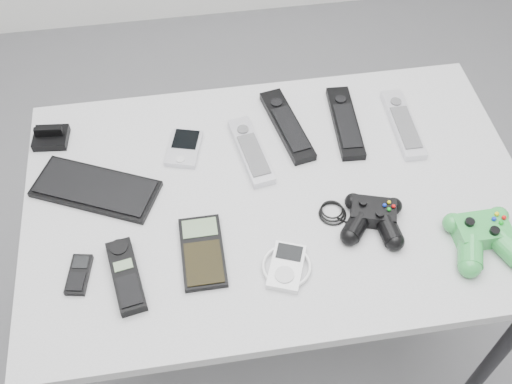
{
  "coord_description": "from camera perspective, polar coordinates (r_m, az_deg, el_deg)",
  "views": [
    {
      "loc": [
        -0.19,
        -0.73,
        1.79
      ],
      "look_at": [
        -0.07,
        0.05,
        0.76
      ],
      "focal_mm": 42.0,
      "sensor_mm": 36.0,
      "label": 1
    }
  ],
  "objects": [
    {
      "name": "pda",
      "position": [
        1.41,
        -6.87,
        4.21
      ],
      "size": [
        0.1,
        0.13,
        0.02
      ],
      "primitive_type": "cube",
      "rotation": [
        0.0,
        0.0,
        -0.28
      ],
      "color": "silver",
      "rests_on": "desk"
    },
    {
      "name": "desk",
      "position": [
        1.38,
        1.98,
        -1.76
      ],
      "size": [
        1.11,
        0.71,
        0.74
      ],
      "color": "#9D9D9F",
      "rests_on": "floor"
    },
    {
      "name": "floor",
      "position": [
        1.95,
        2.34,
        -14.68
      ],
      "size": [
        3.5,
        3.5,
        0.0
      ],
      "primitive_type": "plane",
      "color": "slate",
      "rests_on": "ground"
    },
    {
      "name": "controller_green",
      "position": [
        1.31,
        20.92,
        -3.92
      ],
      "size": [
        0.15,
        0.17,
        0.05
      ],
      "primitive_type": null,
      "rotation": [
        0.0,
        0.0,
        0.01
      ],
      "color": "#268B3E",
      "rests_on": "desk"
    },
    {
      "name": "remote_black_b",
      "position": [
        1.47,
        8.5,
        6.63
      ],
      "size": [
        0.07,
        0.23,
        0.02
      ],
      "primitive_type": "cube",
      "rotation": [
        0.0,
        0.0,
        -0.06
      ],
      "color": "black",
      "rests_on": "desk"
    },
    {
      "name": "dock_bracket",
      "position": [
        1.49,
        -19.05,
        5.19
      ],
      "size": [
        0.09,
        0.08,
        0.04
      ],
      "primitive_type": "cube",
      "rotation": [
        0.0,
        0.0,
        -0.1
      ],
      "color": "black",
      "rests_on": "desk"
    },
    {
      "name": "calculator",
      "position": [
        1.23,
        -5.12,
        -5.69
      ],
      "size": [
        0.09,
        0.17,
        0.02
      ],
      "primitive_type": "cube",
      "rotation": [
        0.0,
        0.0,
        0.0
      ],
      "color": "black",
      "rests_on": "desk"
    },
    {
      "name": "pda_keyboard",
      "position": [
        1.37,
        -15.02,
        0.33
      ],
      "size": [
        0.3,
        0.22,
        0.02
      ],
      "primitive_type": "cube",
      "rotation": [
        0.0,
        0.0,
        -0.43
      ],
      "color": "black",
      "rests_on": "desk"
    },
    {
      "name": "cordless_handset",
      "position": [
        1.22,
        -12.29,
        -7.79
      ],
      "size": [
        0.08,
        0.17,
        0.03
      ],
      "primitive_type": "cube",
      "rotation": [
        0.0,
        0.0,
        0.18
      ],
      "color": "black",
      "rests_on": "desk"
    },
    {
      "name": "mobile_phone",
      "position": [
        1.25,
        -16.52,
        -7.53
      ],
      "size": [
        0.06,
        0.09,
        0.02
      ],
      "primitive_type": "cube",
      "rotation": [
        0.0,
        0.0,
        -0.18
      ],
      "color": "black",
      "rests_on": "desk"
    },
    {
      "name": "remote_silver_a",
      "position": [
        1.39,
        -0.49,
        3.97
      ],
      "size": [
        0.08,
        0.21,
        0.02
      ],
      "primitive_type": "cube",
      "rotation": [
        0.0,
        0.0,
        0.16
      ],
      "color": "silver",
      "rests_on": "desk"
    },
    {
      "name": "controller_black",
      "position": [
        1.28,
        11.09,
        -2.34
      ],
      "size": [
        0.26,
        0.2,
        0.04
      ],
      "primitive_type": null,
      "rotation": [
        0.0,
        0.0,
        -0.29
      ],
      "color": "black",
      "rests_on": "desk"
    },
    {
      "name": "mp3_player",
      "position": [
        1.21,
        2.93,
        -7.08
      ],
      "size": [
        0.13,
        0.14,
        0.02
      ],
      "primitive_type": "cube",
      "rotation": [
        0.0,
        0.0,
        -0.37
      ],
      "color": "silver",
      "rests_on": "desk"
    },
    {
      "name": "remote_black_a",
      "position": [
        1.45,
        2.97,
        6.41
      ],
      "size": [
        0.1,
        0.24,
        0.02
      ],
      "primitive_type": "cube",
      "rotation": [
        0.0,
        0.0,
        0.19
      ],
      "color": "black",
      "rests_on": "desk"
    },
    {
      "name": "remote_silver_b",
      "position": [
        1.49,
        13.82,
        6.36
      ],
      "size": [
        0.05,
        0.22,
        0.02
      ],
      "primitive_type": "cube",
      "rotation": [
        0.0,
        0.0,
        -0.02
      ],
      "color": "silver",
      "rests_on": "desk"
    }
  ]
}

